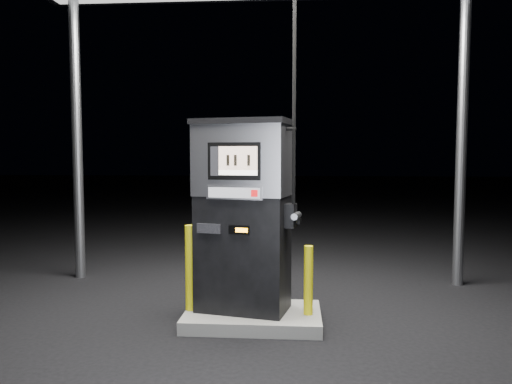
{
  "coord_description": "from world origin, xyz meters",
  "views": [
    {
      "loc": [
        0.49,
        -5.78,
        2.01
      ],
      "look_at": [
        0.04,
        0.0,
        1.57
      ],
      "focal_mm": 35.0,
      "sensor_mm": 36.0,
      "label": 1
    }
  ],
  "objects": [
    {
      "name": "bollard_right",
      "position": [
        0.65,
        -0.08,
        0.55
      ],
      "size": [
        0.12,
        0.12,
        0.8
      ],
      "primitive_type": "cylinder",
      "rotation": [
        0.0,
        0.0,
        0.16
      ],
      "color": "yellow",
      "rests_on": "pump_island"
    },
    {
      "name": "pump_island",
      "position": [
        0.0,
        0.0,
        0.07
      ],
      "size": [
        1.6,
        1.0,
        0.15
      ],
      "primitive_type": "cube",
      "color": "slate",
      "rests_on": "ground"
    },
    {
      "name": "ground",
      "position": [
        0.0,
        0.0,
        0.0
      ],
      "size": [
        80.0,
        80.0,
        0.0
      ],
      "primitive_type": "plane",
      "color": "black",
      "rests_on": "ground"
    },
    {
      "name": "bollard_left",
      "position": [
        -0.74,
        -0.01,
        0.66
      ],
      "size": [
        0.18,
        0.18,
        1.02
      ],
      "primitive_type": "cylinder",
      "rotation": [
        0.0,
        0.0,
        -0.38
      ],
      "color": "yellow",
      "rests_on": "pump_island"
    },
    {
      "name": "fuel_dispenser",
      "position": [
        -0.12,
        0.04,
        1.31
      ],
      "size": [
        1.3,
        0.89,
        4.69
      ],
      "rotation": [
        0.0,
        0.0,
        -0.21
      ],
      "color": "black",
      "rests_on": "pump_island"
    }
  ]
}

